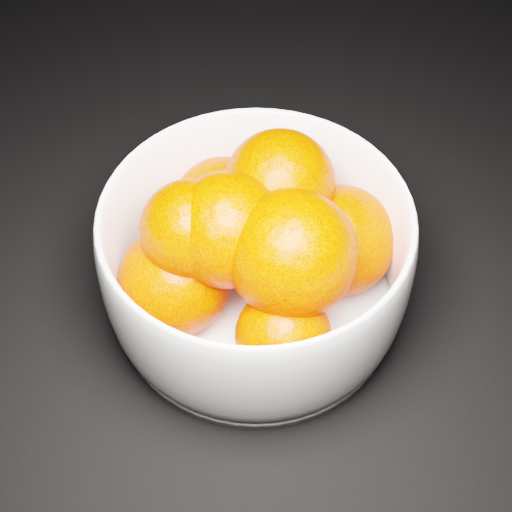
# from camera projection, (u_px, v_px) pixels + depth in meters

# --- Properties ---
(bowl) EXTENTS (0.25, 0.25, 0.12)m
(bowl) POSITION_uv_depth(u_px,v_px,m) (256.00, 261.00, 0.57)
(bowl) COLOR white
(bowl) RESTS_ON ground
(orange_pile) EXTENTS (0.22, 0.20, 0.14)m
(orange_pile) POSITION_uv_depth(u_px,v_px,m) (256.00, 241.00, 0.56)
(orange_pile) COLOR #FF3500
(orange_pile) RESTS_ON bowl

